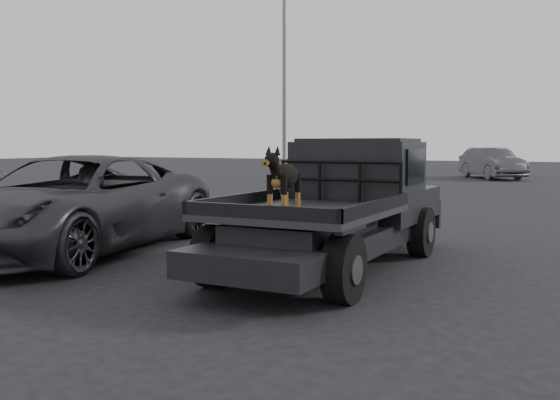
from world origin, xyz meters
The scene contains 8 objects.
ground centered at (0.00, 0.00, 0.00)m, with size 120.00×120.00×0.00m, color black.
flatbed_ute centered at (0.53, 2.02, 0.46)m, with size 2.00×5.40×0.92m, color black, non-canonical shape.
ute_cab centered at (0.53, 2.97, 1.36)m, with size 1.72×1.30×0.88m, color black, non-canonical shape.
headache_rack centered at (0.53, 2.22, 1.20)m, with size 1.80×0.08×0.55m, color black, non-canonical shape.
dog centered at (0.51, 0.57, 1.29)m, with size 0.32×0.60×0.74m, color black, non-canonical shape.
parked_suv centered at (-3.65, 1.37, 0.77)m, with size 2.55×5.54×1.54m, color #2D2D31.
distant_car_a centered at (-1.12, 26.61, 0.77)m, with size 1.63×4.68×1.54m, color #434348.
floodlight_near centered at (-9.64, 20.53, 7.29)m, with size 1.08×0.28×13.39m.
Camera 1 is at (3.79, -5.86, 1.72)m, focal length 40.00 mm.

